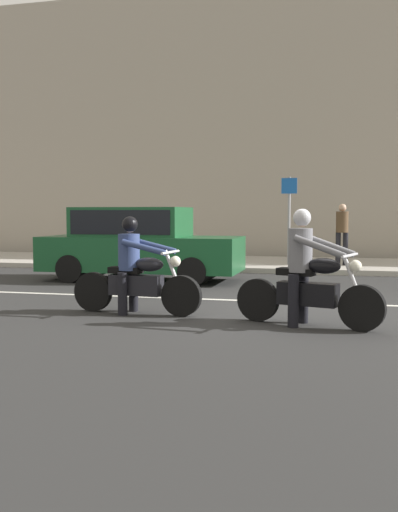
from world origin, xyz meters
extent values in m
plane|color=#2A2A2A|center=(0.00, 0.00, 0.00)|extent=(80.00, 80.00, 0.00)
cube|color=#A8A399|center=(0.00, 8.00, 0.07)|extent=(40.00, 4.40, 0.14)
cube|color=#A89E8E|center=(0.00, 11.40, 4.65)|extent=(40.00, 1.40, 9.30)
cube|color=silver|center=(0.96, 0.90, 0.00)|extent=(18.00, 0.14, 0.01)
cylinder|color=black|center=(1.04, -1.50, 0.31)|extent=(0.64, 0.29, 0.63)
cylinder|color=black|center=(-0.42, -1.08, 0.31)|extent=(0.64, 0.29, 0.63)
cylinder|color=silver|center=(0.93, -1.47, 0.66)|extent=(0.35, 0.15, 0.76)
cube|color=black|center=(0.31, -1.29, 0.45)|extent=(0.88, 0.50, 0.32)
ellipsoid|color=black|center=(0.52, -1.35, 0.86)|extent=(0.53, 0.36, 0.22)
cube|color=black|center=(0.14, -1.24, 0.76)|extent=(0.57, 0.37, 0.10)
cylinder|color=silver|center=(0.87, -1.45, 1.02)|extent=(0.23, 0.68, 0.04)
sphere|color=silver|center=(0.95, -1.47, 0.88)|extent=(0.17, 0.17, 0.17)
cylinder|color=silver|center=(0.07, -1.05, 0.33)|extent=(0.69, 0.26, 0.07)
cylinder|color=black|center=(0.12, -1.44, 0.37)|extent=(0.19, 0.19, 0.74)
cylinder|color=black|center=(0.23, -1.06, 0.37)|extent=(0.19, 0.19, 0.74)
cylinder|color=slate|center=(0.20, -1.26, 1.06)|extent=(0.42, 0.42, 0.61)
cylinder|color=slate|center=(0.47, -1.56, 1.13)|extent=(0.73, 0.29, 0.32)
cylinder|color=slate|center=(0.59, -1.14, 1.13)|extent=(0.73, 0.29, 0.32)
sphere|color=tan|center=(0.22, -1.26, 1.49)|extent=(0.20, 0.20, 0.20)
sphere|color=#B7B7BC|center=(0.22, -1.26, 1.52)|extent=(0.25, 0.25, 0.25)
cylinder|color=black|center=(-1.62, -0.95, 0.32)|extent=(0.64, 0.17, 0.63)
cylinder|color=black|center=(-3.14, -0.82, 0.32)|extent=(0.64, 0.17, 0.63)
cylinder|color=silver|center=(-1.74, -0.94, 0.65)|extent=(0.34, 0.08, 0.73)
cube|color=black|center=(-2.38, -0.89, 0.46)|extent=(0.86, 0.35, 0.32)
ellipsoid|color=black|center=(-2.16, -0.90, 0.79)|extent=(0.50, 0.28, 0.22)
cube|color=black|center=(-2.56, -0.87, 0.69)|extent=(0.54, 0.28, 0.10)
cylinder|color=silver|center=(-1.80, -0.93, 0.98)|extent=(0.10, 0.70, 0.04)
sphere|color=silver|center=(-1.72, -0.94, 0.84)|extent=(0.17, 0.17, 0.17)
cylinder|color=silver|center=(-2.67, -0.70, 0.34)|extent=(0.70, 0.13, 0.07)
cylinder|color=black|center=(-2.54, -1.07, 0.33)|extent=(0.16, 0.16, 0.67)
cylinder|color=black|center=(-2.50, -0.67, 0.33)|extent=(0.16, 0.16, 0.67)
cylinder|color=navy|center=(-2.50, -0.88, 0.97)|extent=(0.37, 0.37, 0.57)
cylinder|color=navy|center=(-2.17, -1.12, 1.06)|extent=(0.73, 0.15, 0.25)
cylinder|color=navy|center=(-2.13, -0.69, 1.06)|extent=(0.73, 0.15, 0.25)
sphere|color=tan|center=(-2.48, -0.88, 1.38)|extent=(0.20, 0.20, 0.20)
sphere|color=black|center=(-2.48, -0.88, 1.41)|extent=(0.25, 0.25, 0.25)
cube|color=#164C28|center=(-3.83, 3.53, 0.64)|extent=(4.64, 1.76, 0.80)
cube|color=#164C28|center=(-4.06, 3.53, 1.38)|extent=(2.55, 1.62, 0.68)
cube|color=black|center=(-4.06, 3.53, 1.38)|extent=(2.35, 1.65, 0.54)
cylinder|color=black|center=(-2.39, 3.53, 0.32)|extent=(0.64, 1.82, 0.64)
cylinder|color=black|center=(-5.27, 3.53, 0.32)|extent=(0.64, 1.82, 0.64)
cylinder|color=gray|center=(-0.75, 7.42, 1.37)|extent=(0.08, 0.08, 2.47)
cube|color=#1959B2|center=(-0.75, 7.39, 2.36)|extent=(0.44, 0.03, 0.44)
cylinder|color=black|center=(0.62, 7.31, 0.59)|extent=(0.14, 0.14, 0.91)
cylinder|color=black|center=(0.82, 7.31, 0.59)|extent=(0.14, 0.14, 0.91)
cylinder|color=#4C3823|center=(0.72, 7.31, 1.34)|extent=(0.34, 0.34, 0.58)
sphere|color=tan|center=(0.72, 7.31, 1.74)|extent=(0.21, 0.21, 0.21)
camera|label=1|loc=(0.80, -9.72, 1.59)|focal=41.93mm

